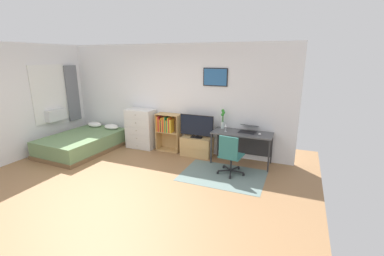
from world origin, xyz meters
The scene contains 15 objects.
ground_plane centered at (0.00, 0.00, 0.00)m, with size 7.20×7.20×0.00m, color #936B44.
wall_back_with_posters centered at (0.01, 2.43, 1.35)m, with size 6.12×0.09×2.70m.
wall_left_with_window centered at (-3.02, 0.18, 1.34)m, with size 0.27×4.92×2.70m.
area_rug centered at (1.71, 1.29, 0.00)m, with size 1.70×1.20×0.01m, color slate.
bed centered at (-2.08, 1.35, 0.23)m, with size 1.47×2.10×0.57m.
dresser centered at (-0.82, 2.15, 0.53)m, with size 0.76×0.46×1.05m.
bookshelf centered at (-0.06, 2.22, 0.59)m, with size 0.63×0.30×0.98m.
tv_stand centered at (0.78, 2.17, 0.23)m, with size 0.76×0.41×0.47m.
television centered at (0.78, 2.15, 0.75)m, with size 0.85×0.16×0.56m.
desk centered at (1.91, 2.16, 0.60)m, with size 1.34×0.58×0.74m.
office_chair centered at (1.82, 1.38, 0.46)m, with size 0.57×0.58×0.86m.
laptop centered at (2.02, 2.21, 0.80)m, with size 0.41×0.43×0.17m.
computer_mouse centered at (2.30, 2.06, 0.76)m, with size 0.06×0.10×0.03m, color silver.
bamboo_vase centered at (1.40, 2.27, 0.95)m, with size 0.09×0.10×0.46m.
wine_glass centered at (1.54, 2.04, 0.87)m, with size 0.07×0.07×0.18m.
Camera 1 is at (3.05, -3.58, 2.39)m, focal length 24.64 mm.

